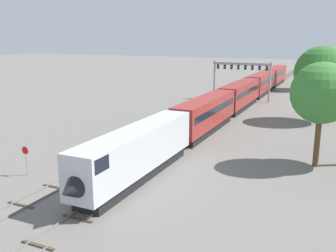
{
  "coord_description": "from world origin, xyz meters",
  "views": [
    {
      "loc": [
        18.56,
        -26.24,
        13.03
      ],
      "look_at": [
        1.0,
        12.0,
        3.0
      ],
      "focal_mm": 40.55,
      "sensor_mm": 36.0,
      "label": 1
    }
  ],
  "objects_px": {
    "stop_sign": "(26,157)",
    "passenger_train": "(241,94)",
    "signal_gantry": "(242,71)",
    "trackside_tree_right": "(321,73)",
    "trackside_tree_mid": "(322,93)"
  },
  "relations": [
    {
      "from": "passenger_train",
      "to": "trackside_tree_right",
      "type": "bearing_deg",
      "value": -24.28
    },
    {
      "from": "stop_sign",
      "to": "trackside_tree_right",
      "type": "distance_m",
      "value": 43.79
    },
    {
      "from": "trackside_tree_mid",
      "to": "stop_sign",
      "type": "bearing_deg",
      "value": -150.15
    },
    {
      "from": "stop_sign",
      "to": "trackside_tree_mid",
      "type": "distance_m",
      "value": 29.25
    },
    {
      "from": "signal_gantry",
      "to": "trackside_tree_right",
      "type": "bearing_deg",
      "value": -43.48
    },
    {
      "from": "passenger_train",
      "to": "stop_sign",
      "type": "bearing_deg",
      "value": -103.22
    },
    {
      "from": "trackside_tree_mid",
      "to": "passenger_train",
      "type": "bearing_deg",
      "value": 117.75
    },
    {
      "from": "stop_sign",
      "to": "passenger_train",
      "type": "bearing_deg",
      "value": 76.78
    },
    {
      "from": "passenger_train",
      "to": "signal_gantry",
      "type": "bearing_deg",
      "value": 104.16
    },
    {
      "from": "trackside_tree_right",
      "to": "passenger_train",
      "type": "bearing_deg",
      "value": 155.72
    },
    {
      "from": "trackside_tree_mid",
      "to": "trackside_tree_right",
      "type": "xyz_separation_m",
      "value": [
        -1.25,
        22.15,
        -0.02
      ]
    },
    {
      "from": "trackside_tree_right",
      "to": "signal_gantry",
      "type": "bearing_deg",
      "value": 136.52
    },
    {
      "from": "stop_sign",
      "to": "trackside_tree_mid",
      "type": "bearing_deg",
      "value": 29.85
    },
    {
      "from": "signal_gantry",
      "to": "stop_sign",
      "type": "relative_size",
      "value": 4.2
    },
    {
      "from": "passenger_train",
      "to": "trackside_tree_mid",
      "type": "xyz_separation_m",
      "value": [
        14.89,
        -28.3,
        4.94
      ]
    }
  ]
}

